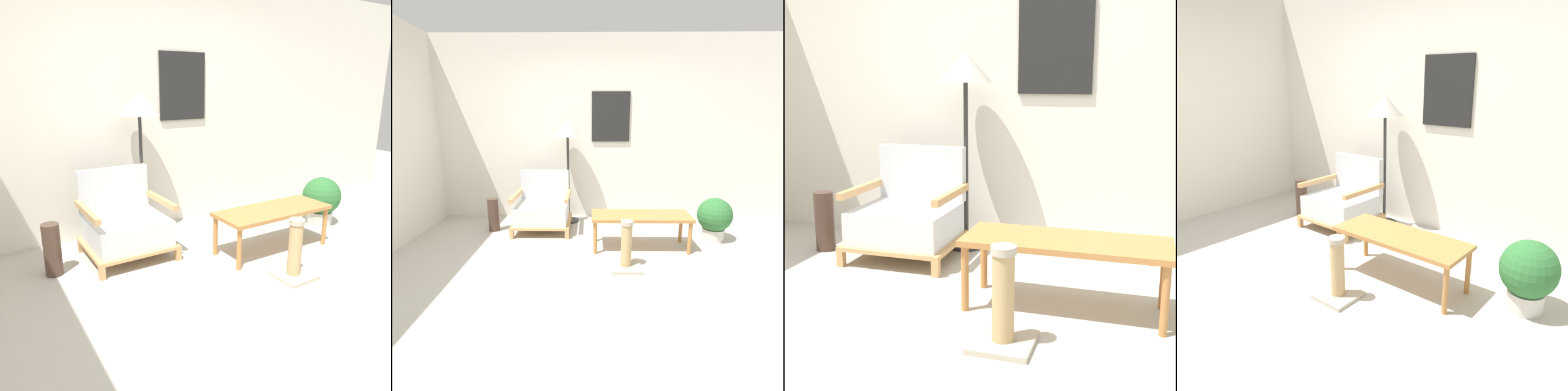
% 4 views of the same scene
% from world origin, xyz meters
% --- Properties ---
extents(ground_plane, '(14.00, 14.00, 0.00)m').
position_xyz_m(ground_plane, '(0.00, 0.00, 0.00)').
color(ground_plane, '#B7B2A8').
extents(wall_back, '(8.00, 0.09, 2.70)m').
position_xyz_m(wall_back, '(0.00, 2.03, 1.35)').
color(wall_back, silver).
rests_on(wall_back, ground_plane).
extents(armchair, '(0.77, 0.70, 0.80)m').
position_xyz_m(armchair, '(-0.66, 1.40, 0.30)').
color(armchair, tan).
rests_on(armchair, ground_plane).
extents(floor_lamp, '(0.41, 0.41, 1.50)m').
position_xyz_m(floor_lamp, '(-0.33, 1.75, 1.29)').
color(floor_lamp, '#2D2D2D').
rests_on(floor_lamp, ground_plane).
extents(coffee_table, '(1.16, 0.45, 0.42)m').
position_xyz_m(coffee_table, '(0.60, 0.77, 0.37)').
color(coffee_table, '#B2753D').
rests_on(coffee_table, ground_plane).
extents(vase, '(0.15, 0.15, 0.46)m').
position_xyz_m(vase, '(-1.34, 1.34, 0.23)').
color(vase, '#473328').
rests_on(vase, ground_plane).
extents(scratching_post, '(0.31, 0.31, 0.52)m').
position_xyz_m(scratching_post, '(0.38, 0.25, 0.19)').
color(scratching_post, '#B2A893').
rests_on(scratching_post, ground_plane).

